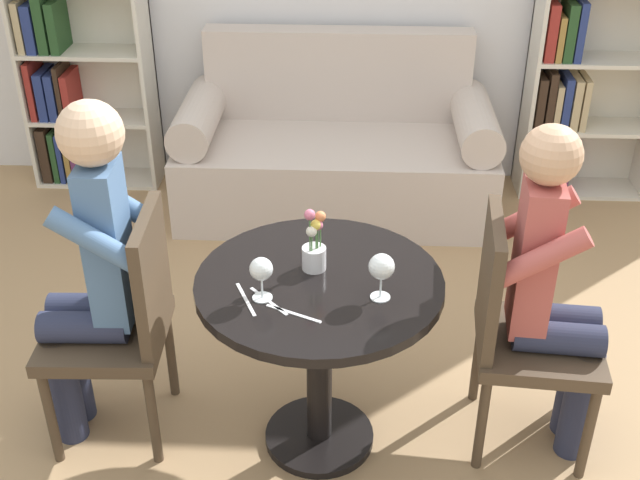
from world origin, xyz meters
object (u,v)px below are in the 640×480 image
(flower_vase, at_px, (314,247))
(wine_glass_right, at_px, (382,268))
(chair_right, at_px, (519,326))
(bookshelf_left, at_px, (75,87))
(bookshelf_right, at_px, (575,96))
(couch, at_px, (336,153))
(wine_glass_left, at_px, (261,271))
(chair_left, at_px, (124,319))
(person_left, at_px, (90,271))
(person_right, at_px, (553,292))

(flower_vase, bearing_deg, wine_glass_right, -36.01)
(flower_vase, bearing_deg, chair_right, 0.25)
(chair_right, distance_m, flower_vase, 0.77)
(bookshelf_left, bearing_deg, bookshelf_right, -0.01)
(couch, height_order, wine_glass_left, couch)
(bookshelf_left, relative_size, bookshelf_right, 1.00)
(chair_left, xyz_separation_m, wine_glass_right, (0.88, -0.14, 0.33))
(person_left, bearing_deg, chair_left, 91.48)
(flower_vase, bearing_deg, couch, 89.39)
(bookshelf_left, height_order, wine_glass_right, bookshelf_left)
(chair_right, bearing_deg, chair_left, 95.62)
(person_right, relative_size, flower_vase, 5.34)
(bookshelf_left, distance_m, bookshelf_right, 2.82)
(bookshelf_right, relative_size, person_left, 0.91)
(couch, xyz_separation_m, person_left, (-0.77, -1.82, 0.38))
(chair_right, height_order, person_right, person_right)
(person_right, height_order, wine_glass_right, person_right)
(flower_vase, bearing_deg, person_left, -178.06)
(bookshelf_right, distance_m, wine_glass_left, 2.70)
(person_right, xyz_separation_m, wine_glass_left, (-0.95, -0.17, 0.16))
(wine_glass_left, xyz_separation_m, flower_vase, (0.15, 0.18, -0.02))
(chair_left, bearing_deg, person_left, -88.52)
(couch, bearing_deg, chair_left, -110.69)
(bookshelf_left, xyz_separation_m, bookshelf_right, (2.82, -0.00, -0.00))
(person_right, bearing_deg, bookshelf_left, 52.40)
(wine_glass_right, relative_size, flower_vase, 0.68)
(chair_left, bearing_deg, chair_right, 88.86)
(person_left, bearing_deg, bookshelf_left, -162.82)
(person_right, relative_size, wine_glass_left, 8.47)
(couch, relative_size, chair_left, 1.88)
(wine_glass_left, bearing_deg, flower_vase, 49.10)
(chair_right, xyz_separation_m, wine_glass_right, (-0.49, -0.16, 0.33))
(couch, distance_m, bookshelf_left, 1.54)
(chair_left, bearing_deg, bookshelf_left, -160.71)
(bookshelf_left, distance_m, chair_left, 2.23)
(wine_glass_left, height_order, flower_vase, flower_vase)
(bookshelf_right, bearing_deg, chair_right, -107.11)
(wine_glass_right, bearing_deg, flower_vase, 143.99)
(couch, bearing_deg, wine_glass_right, -84.24)
(wine_glass_right, bearing_deg, chair_right, 18.15)
(bookshelf_left, xyz_separation_m, wine_glass_right, (1.70, -2.21, 0.25))
(couch, relative_size, chair_right, 1.88)
(bookshelf_right, relative_size, chair_left, 1.31)
(bookshelf_right, height_order, person_left, person_left)
(couch, height_order, bookshelf_right, bookshelf_right)
(person_left, bearing_deg, chair_right, 89.01)
(chair_left, xyz_separation_m, flower_vase, (0.67, 0.02, 0.30))
(couch, relative_size, flower_vase, 7.29)
(bookshelf_left, relative_size, wine_glass_right, 7.54)
(bookshelf_left, height_order, bookshelf_right, same)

